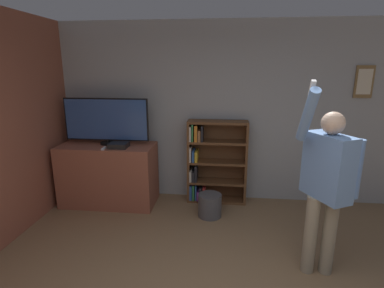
# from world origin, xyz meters

# --- Properties ---
(wall_back) EXTENTS (6.94, 0.09, 2.70)m
(wall_back) POSITION_xyz_m (0.01, 2.99, 1.35)
(wall_back) COLOR #9EA3A8
(wall_back) RESTS_ON ground_plane
(tv_ledge) EXTENTS (1.39, 0.63, 0.92)m
(tv_ledge) POSITION_xyz_m (-1.68, 2.55, 0.46)
(tv_ledge) COLOR #93513D
(tv_ledge) RESTS_ON ground_plane
(television) EXTENTS (1.25, 0.22, 0.68)m
(television) POSITION_xyz_m (-1.68, 2.60, 1.28)
(television) COLOR black
(television) RESTS_ON tv_ledge
(game_console) EXTENTS (0.26, 0.24, 0.07)m
(game_console) POSITION_xyz_m (-1.45, 2.43, 0.96)
(game_console) COLOR black
(game_console) RESTS_ON tv_ledge
(remote_loose) EXTENTS (0.05, 0.14, 0.02)m
(remote_loose) POSITION_xyz_m (-1.63, 2.33, 0.93)
(remote_loose) COLOR white
(remote_loose) RESTS_ON tv_ledge
(bookshelf) EXTENTS (0.89, 0.28, 1.27)m
(bookshelf) POSITION_xyz_m (-0.14, 2.81, 0.61)
(bookshelf) COLOR brown
(bookshelf) RESTS_ON ground_plane
(person) EXTENTS (0.61, 0.57, 1.94)m
(person) POSITION_xyz_m (1.01, 1.22, 1.01)
(person) COLOR gray
(person) RESTS_ON ground_plane
(waste_bin) EXTENTS (0.33, 0.33, 0.32)m
(waste_bin) POSITION_xyz_m (-0.13, 2.28, 0.16)
(waste_bin) COLOR #4C4C51
(waste_bin) RESTS_ON ground_plane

